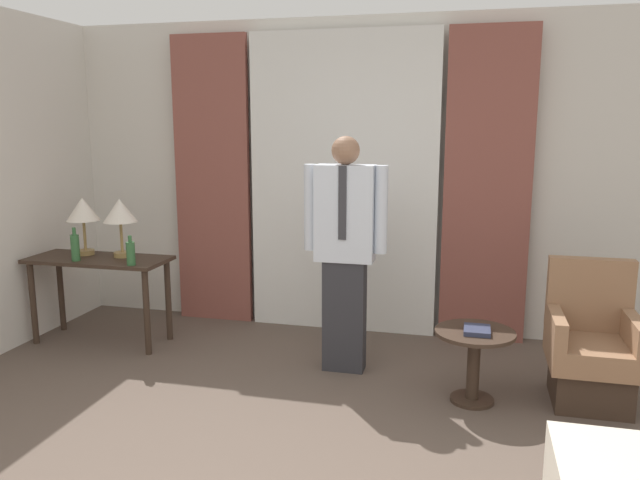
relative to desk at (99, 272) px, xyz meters
The scene contains 13 objects.
wall_back 2.24m from the desk, 26.80° to the left, with size 10.00×0.06×2.70m.
curtain_sheer_center 2.17m from the desk, 23.56° to the left, with size 1.63×0.06×2.58m.
curtain_drape_left 1.27m from the desk, 50.54° to the left, with size 0.70×0.06×2.58m.
curtain_drape_right 3.27m from the desk, 14.88° to the left, with size 0.70×0.06×2.58m.
desk is the anchor object (origin of this frame).
table_lamp_left 0.52m from the desk, 154.05° to the left, with size 0.27×0.27×0.48m.
table_lamp_right 0.52m from the desk, 25.95° to the left, with size 0.27×0.27×0.48m.
bottle_near_edge 0.49m from the desk, 23.17° to the right, with size 0.07×0.07×0.23m.
bottle_by_lamp 0.29m from the desk, 126.96° to the right, with size 0.07×0.07×0.27m.
person 2.13m from the desk, ahead, with size 0.61×0.21×1.73m.
armchair 3.79m from the desk, ahead, with size 0.55×0.58×0.93m.
side_table 3.07m from the desk, ahead, with size 0.52×0.52×0.49m.
book 3.08m from the desk, ahead, with size 0.17×0.20×0.03m.
Camera 1 is at (1.10, -2.16, 1.83)m, focal length 35.00 mm.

